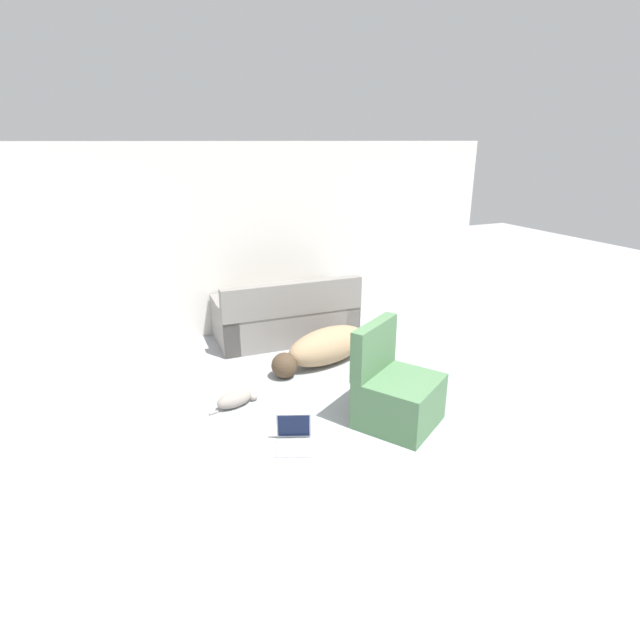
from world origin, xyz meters
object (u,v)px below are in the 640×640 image
(dog, at_px, (324,347))
(side_chair, at_px, (395,392))
(couch, at_px, (286,318))
(cat, at_px, (236,399))
(laptop_open, at_px, (294,435))

(dog, height_order, side_chair, side_chair)
(couch, relative_size, dog, 1.15)
(couch, bearing_deg, cat, 56.42)
(dog, distance_m, side_chair, 1.46)
(couch, distance_m, cat, 1.87)
(cat, height_order, laptop_open, laptop_open)
(cat, distance_m, laptop_open, 0.89)
(laptop_open, bearing_deg, dog, 78.73)
(dog, bearing_deg, laptop_open, 41.00)
(couch, distance_m, dog, 0.95)
(laptop_open, bearing_deg, cat, 131.23)
(cat, bearing_deg, dog, 11.22)
(couch, height_order, dog, couch)
(dog, height_order, cat, dog)
(cat, height_order, side_chair, side_chair)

